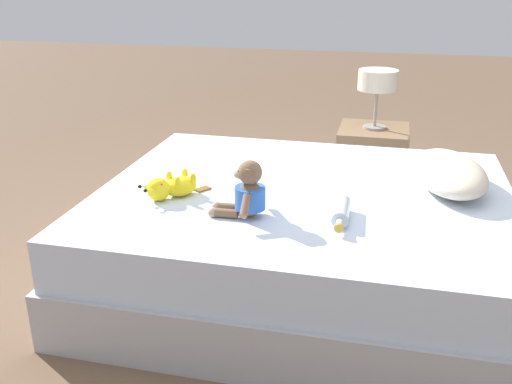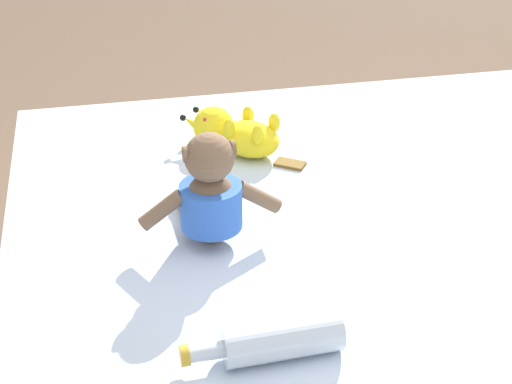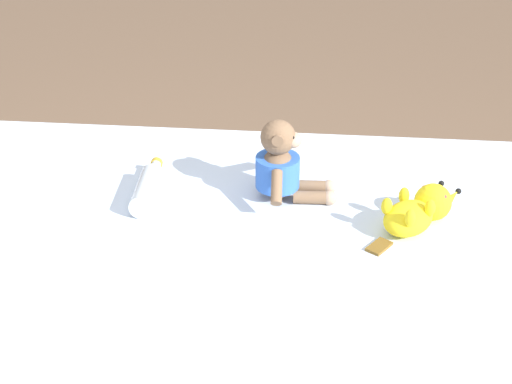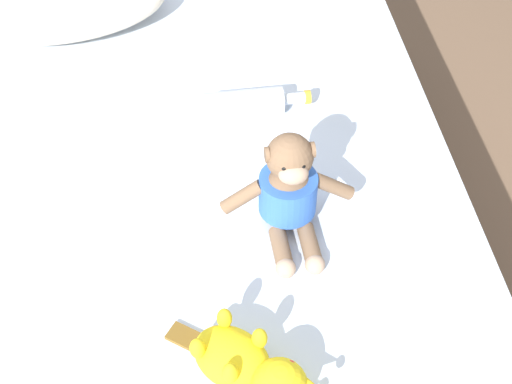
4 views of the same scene
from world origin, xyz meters
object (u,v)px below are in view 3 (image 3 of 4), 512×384
object	(u,v)px
plush_monkey	(282,167)
plush_yellow_creature	(419,211)
bed	(202,337)
glass_bottle	(148,189)

from	to	relation	value
plush_monkey	plush_yellow_creature	size ratio (longest dim) A/B	1.03
bed	plush_yellow_creature	world-z (taller)	plush_yellow_creature
bed	plush_monkey	world-z (taller)	plush_monkey
bed	glass_bottle	distance (m)	0.44
plush_yellow_creature	glass_bottle	bearing A→B (deg)	84.63
plush_monkey	plush_yellow_creature	world-z (taller)	plush_monkey
plush_monkey	plush_yellow_creature	bearing A→B (deg)	-107.70
plush_monkey	plush_yellow_creature	distance (m)	0.39
plush_yellow_creature	glass_bottle	world-z (taller)	plush_yellow_creature
bed	plush_yellow_creature	size ratio (longest dim) A/B	6.66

